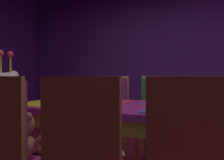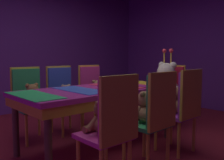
{
  "view_description": "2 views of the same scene",
  "coord_description": "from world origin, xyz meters",
  "px_view_note": "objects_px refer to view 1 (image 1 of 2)",
  "views": [
    {
      "loc": [
        -1.92,
        -0.56,
        0.99
      ],
      "look_at": [
        0.23,
        0.31,
        0.95
      ],
      "focal_mm": 38.68,
      "sensor_mm": 36.0,
      "label": 1
    },
    {
      "loc": [
        2.35,
        -1.91,
        1.14
      ],
      "look_at": [
        -0.03,
        0.24,
        0.82
      ],
      "focal_mm": 39.55,
      "sensor_mm": 36.0,
      "label": 2
    }
  ],
  "objects_px": {
    "chair_left_1": "(87,156)",
    "teddy_right_2": "(106,109)",
    "chair_left_2": "(6,143)",
    "chair_right_0": "(210,112)",
    "chair_right_1": "(157,109)",
    "chair_right_2": "(111,107)",
    "teddy_left_0": "(201,160)",
    "king_teddy_bear": "(9,102)",
    "teddy_left_1": "(99,152)",
    "teddy_left_2": "(23,138)",
    "teddy_right_0": "(210,115)",
    "teddy_right_1": "(154,111)",
    "banquet_table": "(136,116)"
  },
  "relations": [
    {
      "from": "chair_left_2",
      "to": "teddy_left_0",
      "type": "bearing_deg",
      "value": -83.58
    },
    {
      "from": "chair_left_1",
      "to": "chair_left_2",
      "type": "distance_m",
      "value": 0.55
    },
    {
      "from": "king_teddy_bear",
      "to": "chair_right_1",
      "type": "bearing_deg",
      "value": 32.53
    },
    {
      "from": "banquet_table",
      "to": "teddy_left_0",
      "type": "height_order",
      "value": "teddy_left_0"
    },
    {
      "from": "banquet_table",
      "to": "teddy_right_2",
      "type": "xyz_separation_m",
      "value": [
        0.7,
        0.57,
        -0.06
      ]
    },
    {
      "from": "teddy_left_0",
      "to": "teddy_right_0",
      "type": "relative_size",
      "value": 1.05
    },
    {
      "from": "teddy_left_2",
      "to": "teddy_right_0",
      "type": "height_order",
      "value": "teddy_right_0"
    },
    {
      "from": "teddy_left_1",
      "to": "teddy_right_1",
      "type": "distance_m",
      "value": 1.47
    },
    {
      "from": "teddy_right_1",
      "to": "king_teddy_bear",
      "type": "distance_m",
      "value": 1.56
    },
    {
      "from": "teddy_left_2",
      "to": "teddy_right_1",
      "type": "bearing_deg",
      "value": -20.42
    },
    {
      "from": "teddy_right_1",
      "to": "teddy_left_2",
      "type": "bearing_deg",
      "value": -20.42
    },
    {
      "from": "teddy_left_2",
      "to": "teddy_left_0",
      "type": "bearing_deg",
      "value": -91.31
    },
    {
      "from": "chair_left_2",
      "to": "king_teddy_bear",
      "type": "xyz_separation_m",
      "value": [
        0.85,
        0.84,
        0.12
      ]
    },
    {
      "from": "chair_right_0",
      "to": "chair_right_1",
      "type": "distance_m",
      "value": 0.57
    },
    {
      "from": "chair_left_1",
      "to": "chair_right_1",
      "type": "xyz_separation_m",
      "value": [
        1.75,
        0.02,
        0.0
      ]
    },
    {
      "from": "chair_right_2",
      "to": "king_teddy_bear",
      "type": "height_order",
      "value": "king_teddy_bear"
    },
    {
      "from": "teddy_right_0",
      "to": "teddy_right_1",
      "type": "relative_size",
      "value": 0.93
    },
    {
      "from": "chair_left_1",
      "to": "teddy_right_2",
      "type": "height_order",
      "value": "chair_left_1"
    },
    {
      "from": "chair_left_1",
      "to": "king_teddy_bear",
      "type": "xyz_separation_m",
      "value": [
        0.88,
        1.39,
        0.12
      ]
    },
    {
      "from": "teddy_left_0",
      "to": "chair_left_1",
      "type": "xyz_separation_m",
      "value": [
        -0.15,
        0.52,
        0.0
      ]
    },
    {
      "from": "chair_right_0",
      "to": "teddy_left_1",
      "type": "bearing_deg",
      "value": -18.91
    },
    {
      "from": "chair_left_2",
      "to": "chair_right_0",
      "type": "height_order",
      "value": "same"
    },
    {
      "from": "teddy_left_0",
      "to": "chair_left_2",
      "type": "height_order",
      "value": "chair_left_2"
    },
    {
      "from": "teddy_left_0",
      "to": "chair_left_2",
      "type": "xyz_separation_m",
      "value": [
        -0.12,
        1.07,
        0.0
      ]
    },
    {
      "from": "chair_right_1",
      "to": "chair_right_2",
      "type": "bearing_deg",
      "value": -87.15
    },
    {
      "from": "chair_left_1",
      "to": "teddy_right_1",
      "type": "xyz_separation_m",
      "value": [
        1.61,
        0.02,
        0.0
      ]
    },
    {
      "from": "teddy_right_0",
      "to": "banquet_table",
      "type": "bearing_deg",
      "value": -37.58
    },
    {
      "from": "teddy_left_2",
      "to": "king_teddy_bear",
      "type": "distance_m",
      "value": 1.1
    },
    {
      "from": "chair_right_0",
      "to": "chair_right_2",
      "type": "height_order",
      "value": "same"
    },
    {
      "from": "chair_left_1",
      "to": "teddy_right_1",
      "type": "relative_size",
      "value": 2.84
    },
    {
      "from": "banquet_table",
      "to": "chair_right_2",
      "type": "xyz_separation_m",
      "value": [
        0.85,
        0.57,
        -0.06
      ]
    },
    {
      "from": "teddy_right_0",
      "to": "chair_right_1",
      "type": "relative_size",
      "value": 0.33
    },
    {
      "from": "banquet_table",
      "to": "teddy_right_0",
      "type": "distance_m",
      "value": 0.93
    },
    {
      "from": "chair_left_1",
      "to": "chair_right_2",
      "type": "distance_m",
      "value": 1.82
    },
    {
      "from": "teddy_left_0",
      "to": "chair_right_1",
      "type": "height_order",
      "value": "chair_right_1"
    },
    {
      "from": "chair_right_0",
      "to": "king_teddy_bear",
      "type": "bearing_deg",
      "value": -65.7
    },
    {
      "from": "teddy_left_1",
      "to": "teddy_left_2",
      "type": "bearing_deg",
      "value": 86.94
    },
    {
      "from": "teddy_right_0",
      "to": "chair_right_2",
      "type": "bearing_deg",
      "value": -95.8
    },
    {
      "from": "teddy_left_1",
      "to": "chair_right_0",
      "type": "distance_m",
      "value": 1.71
    },
    {
      "from": "teddy_left_2",
      "to": "teddy_right_0",
      "type": "xyz_separation_m",
      "value": [
        1.44,
        -1.1,
        0.0
      ]
    },
    {
      "from": "teddy_left_1",
      "to": "teddy_right_2",
      "type": "xyz_separation_m",
      "value": [
        1.44,
        0.58,
        0.02
      ]
    },
    {
      "from": "teddy_left_0",
      "to": "king_teddy_bear",
      "type": "distance_m",
      "value": 2.05
    },
    {
      "from": "chair_right_0",
      "to": "chair_right_1",
      "type": "height_order",
      "value": "same"
    },
    {
      "from": "teddy_left_1",
      "to": "chair_right_1",
      "type": "bearing_deg",
      "value": 0.6
    },
    {
      "from": "chair_right_0",
      "to": "teddy_left_0",
      "type": "bearing_deg",
      "value": -1.21
    },
    {
      "from": "king_teddy_bear",
      "to": "chair_right_0",
      "type": "bearing_deg",
      "value": 24.3
    },
    {
      "from": "chair_right_0",
      "to": "banquet_table",
      "type": "bearing_deg",
      "value": -32.71
    },
    {
      "from": "banquet_table",
      "to": "king_teddy_bear",
      "type": "xyz_separation_m",
      "value": [
        0.0,
        1.38,
        0.06
      ]
    },
    {
      "from": "chair_right_0",
      "to": "chair_left_2",
      "type": "bearing_deg",
      "value": -32.56
    },
    {
      "from": "teddy_left_0",
      "to": "chair_right_0",
      "type": "bearing_deg",
      "value": -1.21
    }
  ]
}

